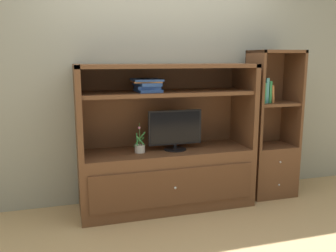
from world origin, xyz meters
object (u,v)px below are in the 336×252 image
media_console (166,162)px  upright_book_row (264,92)px  tv_monitor (175,130)px  magazine_stack (147,85)px  potted_plant (140,148)px  bookshelf_tall (270,148)px

media_console → upright_book_row: bearing=-0.3°
media_console → tv_monitor: bearing=-21.4°
media_console → magazine_stack: (-0.20, -0.01, 0.78)m
potted_plant → bookshelf_tall: bearing=1.4°
tv_monitor → bookshelf_tall: (1.11, 0.04, -0.28)m
media_console → upright_book_row: media_console is taller
potted_plant → upright_book_row: 1.44m
magazine_stack → upright_book_row: (1.27, 0.00, -0.10)m
tv_monitor → media_console: bearing=158.6°
magazine_stack → upright_book_row: size_ratio=1.32×
media_console → potted_plant: size_ratio=6.06×
tv_monitor → potted_plant: (-0.36, -0.00, -0.16)m
media_console → bookshelf_tall: bearing=0.2°
potted_plant → magazine_stack: 0.61m
media_console → tv_monitor: size_ratio=3.19×
tv_monitor → bookshelf_tall: bearing=1.8°
bookshelf_tall → upright_book_row: 0.64m
media_console → upright_book_row: 1.27m
media_console → potted_plant: bearing=-173.2°
media_console → upright_book_row: size_ratio=6.62×
media_console → tv_monitor: media_console is taller
upright_book_row → magazine_stack: bearing=-180.0°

